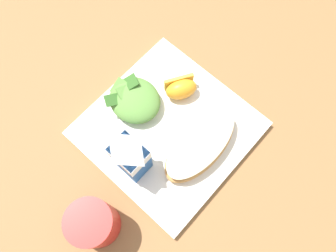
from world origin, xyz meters
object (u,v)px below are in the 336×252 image
at_px(white_plate, 168,129).
at_px(cheesy_pizza_bread, 200,144).
at_px(milk_carton, 129,155).
at_px(green_salad_pile, 135,100).
at_px(drinking_red_cup, 94,224).
at_px(orange_wedge_front, 181,88).

xyz_separation_m(white_plate, cheesy_pizza_bread, (-0.07, -0.01, 0.03)).
distance_m(cheesy_pizza_bread, milk_carton, 0.13).
distance_m(green_salad_pile, milk_carton, 0.12).
height_order(cheesy_pizza_bread, drinking_red_cup, drinking_red_cup).
xyz_separation_m(white_plate, drinking_red_cup, (-0.03, 0.21, 0.04)).
relative_size(green_salad_pile, drinking_red_cup, 1.04).
height_order(white_plate, milk_carton, milk_carton).
height_order(cheesy_pizza_bread, milk_carton, milk_carton).
bearing_deg(drinking_red_cup, cheesy_pizza_bread, -100.24).
xyz_separation_m(white_plate, green_salad_pile, (0.08, 0.01, 0.03)).
xyz_separation_m(white_plate, orange_wedge_front, (0.03, -0.07, 0.03)).
relative_size(cheesy_pizza_bread, orange_wedge_front, 2.44).
distance_m(cheesy_pizza_bread, green_salad_pile, 0.15).
height_order(cheesy_pizza_bread, orange_wedge_front, orange_wedge_front).
height_order(white_plate, orange_wedge_front, orange_wedge_front).
relative_size(cheesy_pizza_bread, green_salad_pile, 1.71).
bearing_deg(white_plate, milk_carton, 88.19).
bearing_deg(green_salad_pile, white_plate, -175.49).
distance_m(white_plate, milk_carton, 0.12).
bearing_deg(white_plate, orange_wedge_front, -66.87).
relative_size(milk_carton, drinking_red_cup, 1.14).
bearing_deg(white_plate, drinking_red_cup, 97.71).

